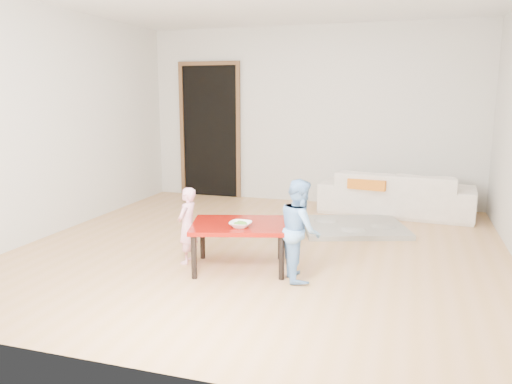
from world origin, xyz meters
The scene contains 13 objects.
floor centered at (0.00, 0.00, 0.00)m, with size 5.00×5.00×0.01m, color tan.
back_wall centered at (0.00, 2.50, 1.30)m, with size 5.00×0.02×2.60m, color beige.
left_wall centered at (-2.50, 0.00, 1.30)m, with size 0.02×5.00×2.60m, color beige.
doorway centered at (-1.60, 2.48, 1.02)m, with size 1.02×0.08×2.11m, color brown, non-canonical shape.
sofa centered at (1.30, 2.05, 0.29)m, with size 2.01×0.79×0.59m, color white.
cushion centered at (0.96, 1.84, 0.45)m, with size 0.49×0.44×0.13m, color orange.
red_table centered at (-0.02, -0.65, 0.22)m, with size 0.88×0.66×0.44m, color maroon, non-canonical shape.
bowl centered at (0.03, -0.78, 0.46)m, with size 0.20×0.20×0.05m, color white.
broccoli centered at (0.03, -0.78, 0.47)m, with size 0.12×0.12×0.06m, color #2D5919, non-canonical shape.
child_pink centered at (-0.55, -0.65, 0.37)m, with size 0.27×0.18×0.74m, color pink.
child_blue centered at (0.57, -0.74, 0.45)m, with size 0.44×0.34×0.90m, color #6CB4FA.
basin centered at (0.10, 0.65, 0.06)m, with size 0.41×0.41×0.13m, color teal.
blanket centered at (0.85, 1.06, 0.03)m, with size 1.20×1.00×0.06m, color #9B9789, non-canonical shape.
Camera 1 is at (1.47, -4.88, 1.62)m, focal length 35.00 mm.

